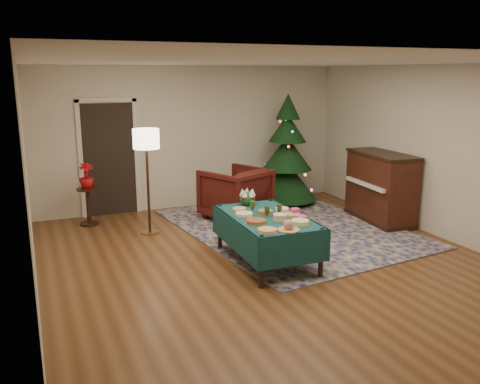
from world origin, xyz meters
name	(u,v)px	position (x,y,z in m)	size (l,w,h in m)	color
room_shell	(275,168)	(0.00, 0.00, 1.35)	(7.00, 7.00, 7.00)	#593319
doorway	(109,156)	(-1.60, 3.48, 1.10)	(1.08, 0.04, 2.16)	black
rug	(289,228)	(1.00, 1.40, 0.01)	(3.20, 4.20, 0.02)	#151551
buffet_table	(267,226)	(-0.04, 0.14, 0.53)	(1.05, 1.73, 0.66)	black
platter_0	(267,231)	(-0.34, -0.50, 0.68)	(0.28, 0.28, 0.04)	silver
platter_1	(289,226)	(-0.08, -0.55, 0.72)	(0.28, 0.28, 0.14)	silver
platter_2	(300,222)	(0.19, -0.37, 0.69)	(0.27, 0.27, 0.05)	silver
platter_3	(256,222)	(-0.31, -0.10, 0.68)	(0.31, 0.31, 0.05)	silver
platter_4	(280,218)	(0.02, -0.12, 0.70)	(0.21, 0.21, 0.09)	silver
platter_5	(292,215)	(0.28, 0.01, 0.68)	(0.25, 0.25, 0.04)	silver
platter_6	(244,214)	(-0.32, 0.27, 0.68)	(0.28, 0.28, 0.05)	silver
platter_7	(266,213)	(-0.02, 0.21, 0.69)	(0.24, 0.24, 0.06)	silver
platter_8	(282,209)	(0.29, 0.33, 0.68)	(0.22, 0.22, 0.04)	silver
platter_9	(239,209)	(-0.27, 0.55, 0.68)	(0.23, 0.23, 0.04)	silver
goblet_0	(253,206)	(-0.13, 0.42, 0.74)	(0.07, 0.07, 0.15)	#2D471E
goblet_1	(279,209)	(0.14, 0.13, 0.74)	(0.07, 0.07, 0.15)	#2D471E
goblet_2	(267,211)	(-0.05, 0.11, 0.74)	(0.07, 0.07, 0.15)	#2D471E
napkin_stack	(301,217)	(0.34, -0.14, 0.68)	(0.13, 0.13, 0.04)	#D53B8B
gift_box	(295,212)	(0.35, 0.06, 0.71)	(0.11, 0.11, 0.09)	#CF3972
centerpiece	(248,197)	(-0.04, 0.80, 0.78)	(0.24, 0.24, 0.27)	#1E4C1E
armchair	(235,191)	(0.39, 2.29, 0.51)	(1.00, 0.93, 1.03)	#44130E
floor_lamp	(146,145)	(-1.23, 2.05, 1.45)	(0.42, 0.42, 1.71)	#A57F3F
side_table	(88,207)	(-2.08, 2.95, 0.31)	(0.36, 0.36, 0.65)	black
potted_plant	(87,181)	(-2.08, 2.95, 0.77)	(0.24, 0.44, 0.24)	#B90D10
christmas_tree	(287,155)	(1.74, 2.90, 0.98)	(1.38, 1.38, 2.18)	black
piano	(380,188)	(2.68, 1.18, 0.60)	(0.78, 1.46, 1.22)	black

